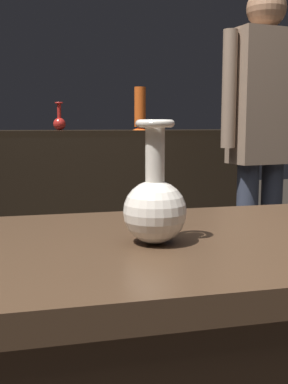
{
  "coord_description": "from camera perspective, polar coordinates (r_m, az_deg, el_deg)",
  "views": [
    {
      "loc": [
        -0.2,
        -0.9,
        1.03
      ],
      "look_at": [
        0.02,
        -0.01,
        0.9
      ],
      "focal_mm": 44.12,
      "sensor_mm": 36.0,
      "label": 1
    }
  ],
  "objects": [
    {
      "name": "shelf_vase_right",
      "position": [
        3.13,
        -0.48,
        9.89
      ],
      "size": [
        0.1,
        0.1,
        0.28
      ],
      "color": "#E55B1E",
      "rests_on": "back_display_shelf"
    },
    {
      "name": "vase_centerpiece",
      "position": [
        0.91,
        1.32,
        -1.5
      ],
      "size": [
        0.12,
        0.12,
        0.24
      ],
      "color": "silver",
      "rests_on": "display_plinth"
    },
    {
      "name": "shelf_vase_center",
      "position": [
        3.12,
        -10.19,
        8.37
      ],
      "size": [
        0.08,
        0.08,
        0.18
      ],
      "color": "red",
      "rests_on": "back_display_shelf"
    },
    {
      "name": "visitor_near_right",
      "position": [
        2.47,
        14.08,
        7.19
      ],
      "size": [
        0.47,
        0.23,
        1.69
      ],
      "rotation": [
        0.0,
        0.0,
        3.29
      ],
      "color": "#333847",
      "rests_on": "ground_plane"
    },
    {
      "name": "back_display_shelf",
      "position": [
        3.15,
        -9.92,
        -1.68
      ],
      "size": [
        2.6,
        0.4,
        0.99
      ],
      "color": "black",
      "rests_on": "ground_plane"
    }
  ]
}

